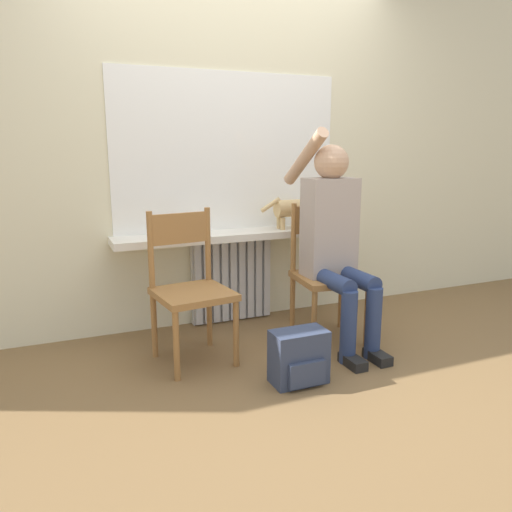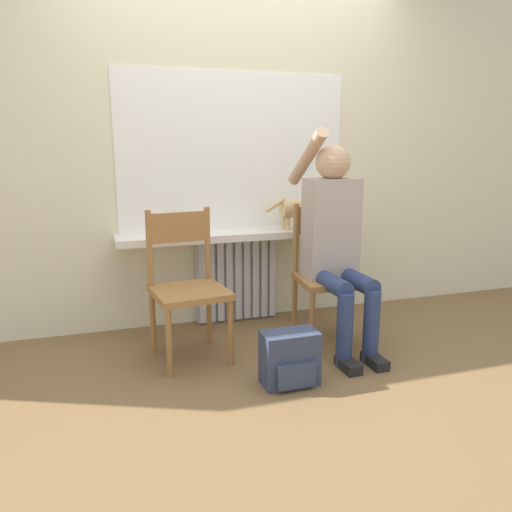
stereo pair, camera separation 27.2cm
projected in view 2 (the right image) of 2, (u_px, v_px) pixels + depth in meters
ground_plane at (294, 386)px, 2.76m from camera, size 12.00×12.00×0.00m
wall_with_window at (233, 139)px, 3.61m from camera, size 7.00×0.06×2.70m
radiator at (237, 278)px, 3.76m from camera, size 0.61×0.08×0.65m
windowsill at (240, 235)px, 3.60m from camera, size 1.75×0.29×0.05m
window_glass at (234, 152)px, 3.60m from camera, size 1.68×0.01×1.11m
chair_left at (187, 285)px, 3.05m from camera, size 0.48×0.48×0.92m
chair_right at (328, 273)px, 3.34m from camera, size 0.47×0.47×0.92m
person at (336, 236)px, 3.19m from camera, size 0.36×0.95×1.42m
cat at (299, 209)px, 3.66m from camera, size 0.43×0.13×0.24m
backpack at (290, 359)px, 2.76m from camera, size 0.31×0.20×0.30m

